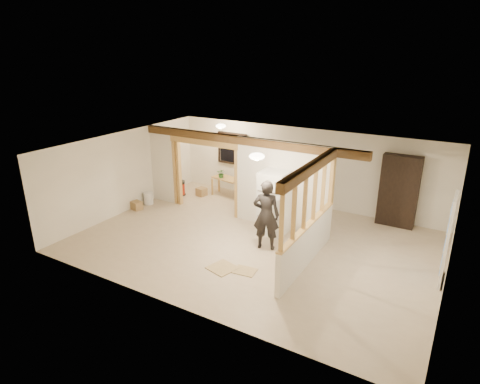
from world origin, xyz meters
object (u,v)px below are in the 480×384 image
Objects in this scene: refrigerator at (274,203)px; shop_vac at (180,188)px; woman at (266,215)px; work_table at (227,187)px; bookshelf at (399,191)px.

refrigerator is 3.36× the size of shop_vac.
work_table is at bearing -61.32° from woman.
work_table is at bearing 145.17° from refrigerator.
woman is at bearing -129.33° from bookshelf.
woman is at bearing -75.93° from refrigerator.
woman reaches higher than shop_vac.
refrigerator is 3.31m from work_table.
work_table is 0.49× the size of bookshelf.
work_table is at bearing 29.34° from shop_vac.
shop_vac is (-4.11, 1.06, -0.62)m from refrigerator.
refrigerator is 0.85× the size of bookshelf.
work_table is 5.55m from bookshelf.
work_table reaches higher than shop_vac.
woman is at bearing -31.80° from work_table.
woman is 1.78× the size of work_table.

